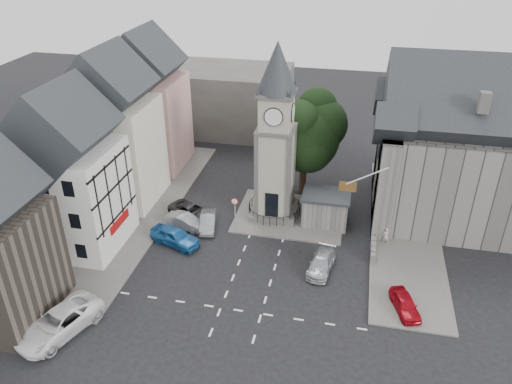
% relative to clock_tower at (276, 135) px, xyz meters
% --- Properties ---
extents(ground, '(120.00, 120.00, 0.00)m').
position_rel_clock_tower_xyz_m(ground, '(0.00, -7.99, -8.12)').
color(ground, black).
rests_on(ground, ground).
extents(pavement_west, '(6.00, 30.00, 0.14)m').
position_rel_clock_tower_xyz_m(pavement_west, '(-12.50, -1.99, -8.05)').
color(pavement_west, '#595651').
rests_on(pavement_west, ground).
extents(pavement_east, '(6.00, 26.00, 0.14)m').
position_rel_clock_tower_xyz_m(pavement_east, '(12.00, 0.01, -8.05)').
color(pavement_east, '#595651').
rests_on(pavement_east, ground).
extents(central_island, '(10.00, 8.00, 0.16)m').
position_rel_clock_tower_xyz_m(central_island, '(1.50, 0.01, -8.04)').
color(central_island, '#595651').
rests_on(central_island, ground).
extents(road_markings, '(20.00, 8.00, 0.01)m').
position_rel_clock_tower_xyz_m(road_markings, '(0.00, -13.49, -8.12)').
color(road_markings, silver).
rests_on(road_markings, ground).
extents(clock_tower, '(4.86, 4.86, 16.25)m').
position_rel_clock_tower_xyz_m(clock_tower, '(0.00, 0.00, 0.00)').
color(clock_tower, '#4C4944').
rests_on(clock_tower, ground).
extents(stone_shelter, '(4.30, 3.30, 3.08)m').
position_rel_clock_tower_xyz_m(stone_shelter, '(4.80, -0.49, -6.57)').
color(stone_shelter, '#5D5A56').
rests_on(stone_shelter, ground).
extents(town_tree, '(7.20, 7.20, 10.80)m').
position_rel_clock_tower_xyz_m(town_tree, '(2.00, 5.01, -1.15)').
color(town_tree, black).
rests_on(town_tree, ground).
extents(warning_sign_post, '(0.70, 0.19, 2.85)m').
position_rel_clock_tower_xyz_m(warning_sign_post, '(-3.20, -2.56, -6.09)').
color(warning_sign_post, black).
rests_on(warning_sign_post, ground).
extents(terrace_pink, '(8.10, 7.60, 12.80)m').
position_rel_clock_tower_xyz_m(terrace_pink, '(-15.50, 8.01, -1.54)').
color(terrace_pink, '#D59C93').
rests_on(terrace_pink, ground).
extents(terrace_cream, '(8.10, 7.60, 12.80)m').
position_rel_clock_tower_xyz_m(terrace_cream, '(-15.50, 0.01, -1.54)').
color(terrace_cream, beige).
rests_on(terrace_cream, ground).
extents(terrace_tudor, '(8.10, 7.60, 12.00)m').
position_rel_clock_tower_xyz_m(terrace_tudor, '(-15.50, -7.99, -1.93)').
color(terrace_tudor, silver).
rests_on(terrace_tudor, ground).
extents(backdrop_west, '(20.00, 10.00, 8.00)m').
position_rel_clock_tower_xyz_m(backdrop_west, '(-12.00, 20.01, -4.12)').
color(backdrop_west, '#4C4944').
rests_on(backdrop_west, ground).
extents(east_building, '(14.40, 11.40, 12.60)m').
position_rel_clock_tower_xyz_m(east_building, '(15.59, 3.01, -1.86)').
color(east_building, '#5D5A56').
rests_on(east_building, ground).
extents(east_boundary_wall, '(0.40, 16.00, 0.90)m').
position_rel_clock_tower_xyz_m(east_boundary_wall, '(9.20, 2.01, -7.67)').
color(east_boundary_wall, '#5D5A56').
rests_on(east_boundary_wall, ground).
extents(flagpole, '(3.68, 0.10, 2.74)m').
position_rel_clock_tower_xyz_m(flagpole, '(8.00, -3.99, -1.12)').
color(flagpole, white).
rests_on(flagpole, ground).
extents(car_west_blue, '(4.93, 3.24, 1.56)m').
position_rel_clock_tower_xyz_m(car_west_blue, '(-7.50, -6.59, -7.34)').
color(car_west_blue, '#1C599C').
rests_on(car_west_blue, ground).
extents(car_west_silver, '(4.18, 2.27, 1.31)m').
position_rel_clock_tower_xyz_m(car_west_silver, '(-7.50, -3.95, -7.47)').
color(car_west_silver, '#9EA0A6').
rests_on(car_west_silver, ground).
extents(car_west_grey, '(5.07, 3.82, 1.28)m').
position_rel_clock_tower_xyz_m(car_west_grey, '(-7.55, -2.11, -7.48)').
color(car_west_grey, '#272729').
rests_on(car_west_grey, ground).
extents(car_island_silver, '(2.15, 4.01, 1.25)m').
position_rel_clock_tower_xyz_m(car_island_silver, '(-5.50, -3.49, -7.49)').
color(car_island_silver, gray).
rests_on(car_island_silver, ground).
extents(car_island_east, '(2.31, 4.45, 1.23)m').
position_rel_clock_tower_xyz_m(car_island_east, '(5.17, -7.49, -7.50)').
color(car_island_east, '#ABAFB4').
rests_on(car_island_east, ground).
extents(car_east_red, '(2.48, 3.85, 1.22)m').
position_rel_clock_tower_xyz_m(car_east_red, '(11.50, -10.99, -7.51)').
color(car_east_red, '#A00814').
rests_on(car_east_red, ground).
extents(van_sw_white, '(4.78, 6.72, 1.70)m').
position_rel_clock_tower_xyz_m(van_sw_white, '(-11.53, -18.08, -7.27)').
color(van_sw_white, white).
rests_on(van_sw_white, ground).
extents(pedestrian, '(0.67, 0.57, 1.56)m').
position_rel_clock_tower_xyz_m(pedestrian, '(10.21, -2.71, -7.34)').
color(pedestrian, '#B7A497').
rests_on(pedestrian, ground).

